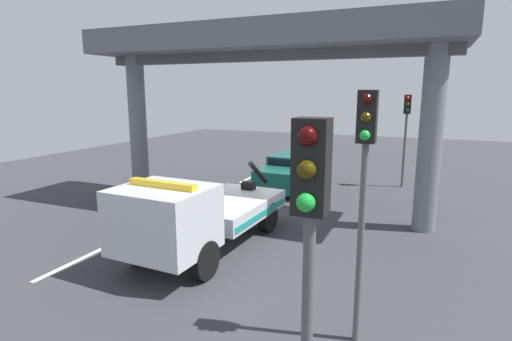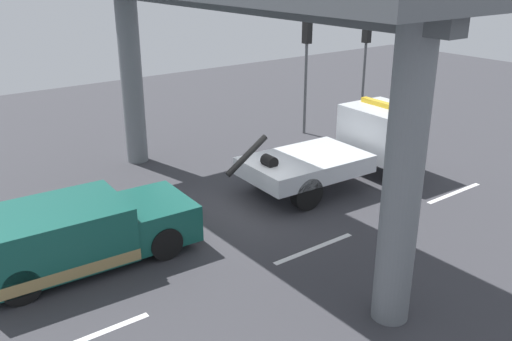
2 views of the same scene
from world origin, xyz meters
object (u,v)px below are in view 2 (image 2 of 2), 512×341
object	(u,v)px
towed_van_green	(76,235)
traffic_light_far	(307,53)
tow_truck_white	(351,145)
traffic_light_mid	(366,49)

from	to	relation	value
towed_van_green	traffic_light_far	xyz separation A→B (m)	(11.61, 4.87, 2.61)
traffic_light_far	towed_van_green	bearing A→B (deg)	-157.24
tow_truck_white	traffic_light_mid	bearing A→B (deg)	40.08
towed_van_green	traffic_light_far	size ratio (longest dim) A/B	1.13
traffic_light_far	tow_truck_white	bearing A→B (deg)	-115.41
tow_truck_white	traffic_light_far	bearing A→B (deg)	64.59
tow_truck_white	towed_van_green	size ratio (longest dim) A/B	1.38
tow_truck_white	traffic_light_mid	distance (m)	7.88
traffic_light_far	traffic_light_mid	size ratio (longest dim) A/B	1.06
towed_van_green	traffic_light_mid	bearing A→B (deg)	17.87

